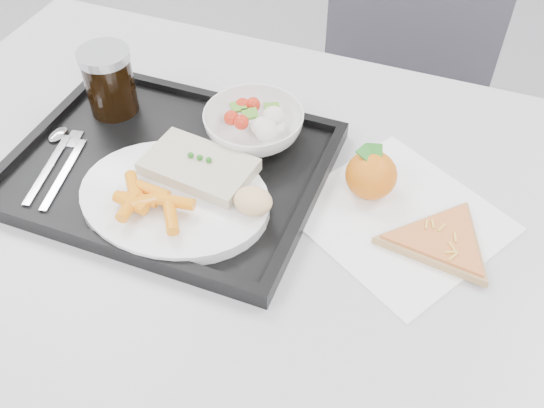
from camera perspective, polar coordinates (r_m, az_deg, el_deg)
table at (r=0.92m, az=-2.19°, el=-2.36°), size 1.20×0.80×0.75m
chair at (r=1.49m, az=11.65°, el=11.33°), size 0.44×0.44×0.93m
tray at (r=0.91m, az=-9.65°, el=3.39°), size 0.45×0.35×0.03m
dinner_plate at (r=0.85m, az=-9.15°, el=0.51°), size 0.27×0.27×0.02m
fish_fillet at (r=0.86m, az=-6.89°, el=3.52°), size 0.16×0.11×0.03m
bread_roll at (r=0.80m, az=-1.80°, el=0.29°), size 0.06×0.06×0.03m
salad_bowl at (r=0.93m, az=-1.72°, el=7.39°), size 0.15×0.15×0.05m
cola_glass at (r=1.00m, az=-15.09°, el=11.19°), size 0.08×0.08×0.11m
cutlery at (r=0.96m, az=-19.46°, el=4.31°), size 0.10×0.17×0.01m
napkin at (r=0.86m, az=11.82°, el=-1.26°), size 0.34×0.33×0.00m
tangerine at (r=0.86m, az=9.32°, el=2.73°), size 0.09×0.09×0.07m
pizza_slice at (r=0.83m, az=15.69°, el=-3.38°), size 0.24×0.24×0.02m
carrot_pile at (r=0.82m, az=-11.65°, el=0.32°), size 0.12×0.08×0.02m
salad_contents at (r=0.92m, az=-1.10°, el=7.68°), size 0.09×0.08×0.03m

